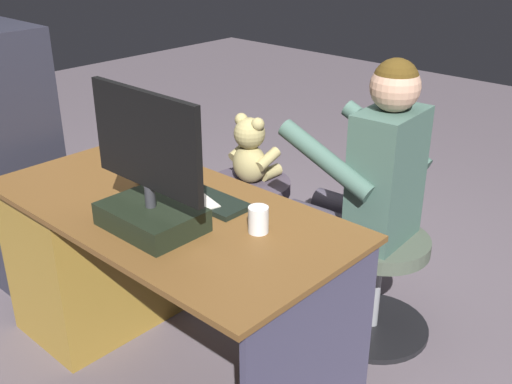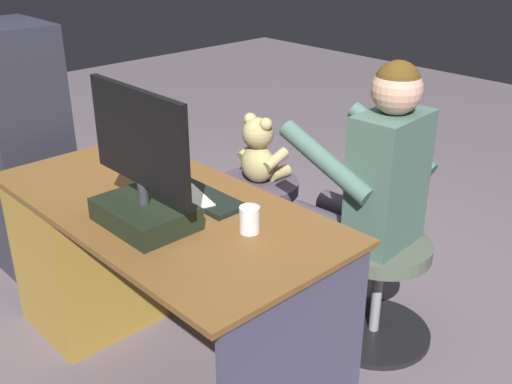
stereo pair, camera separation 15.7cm
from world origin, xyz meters
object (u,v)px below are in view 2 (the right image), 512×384
object	(u,v)px
desk	(115,246)
office_chair_teddy	(258,216)
monitor	(143,184)
cup	(249,220)
tv_remote	(125,193)
visitor_chair	(378,280)
keyboard	(197,195)
computer_mouse	(149,174)
person	(370,180)
teddy_bear	(260,151)

from	to	relation	value
desk	office_chair_teddy	distance (m)	0.81
monitor	cup	world-z (taller)	monitor
tv_remote	visitor_chair	xyz separation A→B (m)	(-0.64, -0.80, -0.45)
keyboard	computer_mouse	distance (m)	0.28
keyboard	monitor	bearing A→B (deg)	100.98
desk	keyboard	world-z (taller)	keyboard
monitor	keyboard	xyz separation A→B (m)	(0.05, -0.27, -0.14)
computer_mouse	person	distance (m)	0.90
computer_mouse	keyboard	bearing A→B (deg)	-173.94
monitor	person	xyz separation A→B (m)	(-0.29, -0.88, -0.16)
teddy_bear	person	xyz separation A→B (m)	(-0.71, 0.06, 0.09)
desk	visitor_chair	distance (m)	1.14
keyboard	person	size ratio (longest dim) A/B	0.35
visitor_chair	tv_remote	bearing A→B (deg)	51.53
desk	monitor	distance (m)	0.70
monitor	teddy_bear	world-z (taller)	monitor
desk	tv_remote	xyz separation A→B (m)	(-0.23, 0.06, 0.35)
teddy_bear	office_chair_teddy	bearing A→B (deg)	90.00
cup	teddy_bear	xyz separation A→B (m)	(0.71, -0.73, -0.14)
monitor	visitor_chair	distance (m)	1.13
monitor	desk	bearing A→B (deg)	-15.64
keyboard	computer_mouse	bearing A→B (deg)	6.06
office_chair_teddy	teddy_bear	bearing A→B (deg)	-90.00
keyboard	cup	bearing A→B (deg)	172.72
cup	tv_remote	distance (m)	0.56
monitor	tv_remote	xyz separation A→B (m)	(0.26, -0.08, -0.14)
person	cup	bearing A→B (deg)	89.63
desk	cup	distance (m)	0.86
tv_remote	visitor_chair	bearing A→B (deg)	-139.34
keyboard	office_chair_teddy	world-z (taller)	keyboard
monitor	visitor_chair	world-z (taller)	monitor
computer_mouse	cup	distance (m)	0.61
visitor_chair	monitor	bearing A→B (deg)	66.50
cup	person	bearing A→B (deg)	-90.37
tv_remote	teddy_bear	size ratio (longest dim) A/B	0.43
visitor_chair	computer_mouse	bearing A→B (deg)	42.24
desk	monitor	xyz separation A→B (m)	(-0.48, 0.13, 0.49)
cup	tv_remote	world-z (taller)	cup
office_chair_teddy	person	xyz separation A→B (m)	(-0.71, 0.05, 0.45)
office_chair_teddy	teddy_bear	world-z (taller)	teddy_bear
tv_remote	visitor_chair	world-z (taller)	tv_remote
keyboard	teddy_bear	world-z (taller)	teddy_bear
teddy_bear	person	world-z (taller)	person
office_chair_teddy	visitor_chair	world-z (taller)	same
desk	monitor	world-z (taller)	monitor
cup	computer_mouse	bearing A→B (deg)	-1.33
office_chair_teddy	person	bearing A→B (deg)	175.89
desk	person	bearing A→B (deg)	-135.87
cup	tv_remote	size ratio (longest dim) A/B	0.61
monitor	office_chair_teddy	distance (m)	1.19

